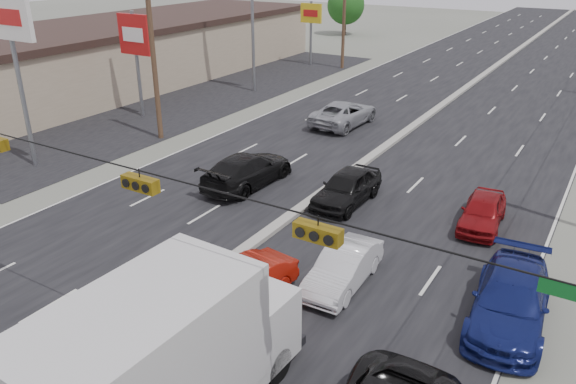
% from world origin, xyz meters
% --- Properties ---
extents(ground, '(200.00, 200.00, 0.00)m').
position_xyz_m(ground, '(0.00, 0.00, 0.00)').
color(ground, '#606356').
rests_on(ground, ground).
extents(road_surface, '(20.00, 160.00, 0.02)m').
position_xyz_m(road_surface, '(0.00, 30.00, 0.00)').
color(road_surface, black).
rests_on(road_surface, ground).
extents(center_median, '(0.50, 160.00, 0.20)m').
position_xyz_m(center_median, '(0.00, 30.00, 0.10)').
color(center_median, gray).
rests_on(center_median, ground).
extents(strip_mall, '(12.00, 42.00, 4.60)m').
position_xyz_m(strip_mall, '(-26.00, 25.00, 2.30)').
color(strip_mall, tan).
rests_on(strip_mall, ground).
extents(parking_lot, '(10.00, 42.00, 0.02)m').
position_xyz_m(parking_lot, '(-17.00, 25.00, 0.00)').
color(parking_lot, black).
rests_on(parking_lot, ground).
extents(utility_pole_left_b, '(1.60, 0.30, 10.00)m').
position_xyz_m(utility_pole_left_b, '(-12.50, 15.00, 5.11)').
color(utility_pole_left_b, '#422D1E').
rests_on(utility_pole_left_b, ground).
extents(utility_pole_left_c, '(1.60, 0.30, 10.00)m').
position_xyz_m(utility_pole_left_c, '(-12.50, 40.00, 5.11)').
color(utility_pole_left_c, '#422D1E').
rests_on(utility_pole_left_c, ground).
extents(traffic_signals, '(25.00, 0.30, 0.54)m').
position_xyz_m(traffic_signals, '(1.40, 0.00, 5.49)').
color(traffic_signals, black).
rests_on(traffic_signals, ground).
extents(pole_sign_near, '(3.50, 0.25, 9.00)m').
position_xyz_m(pole_sign_near, '(-15.00, 8.00, 7.02)').
color(pole_sign_near, slate).
rests_on(pole_sign_near, ground).
extents(pole_sign_mid, '(2.60, 0.25, 7.00)m').
position_xyz_m(pole_sign_mid, '(-17.00, 18.00, 5.11)').
color(pole_sign_mid, slate).
rests_on(pole_sign_mid, ground).
extents(pole_sign_far, '(2.20, 0.25, 6.00)m').
position_xyz_m(pole_sign_far, '(-16.00, 40.00, 4.41)').
color(pole_sign_far, slate).
rests_on(pole_sign_far, ground).
extents(tree_left_far, '(4.80, 4.80, 6.12)m').
position_xyz_m(tree_left_far, '(-22.00, 60.00, 3.72)').
color(tree_left_far, '#382619').
rests_on(tree_left_far, ground).
extents(box_truck, '(3.05, 8.01, 4.02)m').
position_xyz_m(box_truck, '(3.49, -1.71, 2.06)').
color(box_truck, black).
rests_on(box_truck, ground).
extents(tan_sedan, '(2.22, 5.40, 1.57)m').
position_xyz_m(tan_sedan, '(2.08, -1.74, 0.78)').
color(tan_sedan, olive).
rests_on(tan_sedan, ground).
extents(red_sedan, '(1.98, 4.26, 1.35)m').
position_xyz_m(red_sedan, '(1.94, 3.51, 0.68)').
color(red_sedan, '#B4180B').
rests_on(red_sedan, ground).
extents(queue_car_a, '(1.90, 4.59, 1.56)m').
position_xyz_m(queue_car_a, '(1.40, 12.31, 0.78)').
color(queue_car_a, black).
rests_on(queue_car_a, ground).
extents(queue_car_b, '(1.56, 4.14, 1.35)m').
position_xyz_m(queue_car_b, '(4.25, 6.16, 0.68)').
color(queue_car_b, silver).
rests_on(queue_car_b, ground).
extents(queue_car_d, '(2.64, 5.58, 1.57)m').
position_xyz_m(queue_car_d, '(9.60, 6.95, 0.79)').
color(queue_car_d, navy).
rests_on(queue_car_d, ground).
extents(queue_car_e, '(1.95, 4.14, 1.37)m').
position_xyz_m(queue_car_e, '(7.25, 13.18, 0.68)').
color(queue_car_e, maroon).
rests_on(queue_car_e, ground).
extents(oncoming_near, '(2.44, 5.59, 1.60)m').
position_xyz_m(oncoming_near, '(-3.69, 11.73, 0.80)').
color(oncoming_near, black).
rests_on(oncoming_near, ground).
extents(oncoming_far, '(2.87, 5.78, 1.58)m').
position_xyz_m(oncoming_far, '(-4.12, 23.28, 0.79)').
color(oncoming_far, '#95969C').
rests_on(oncoming_far, ground).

